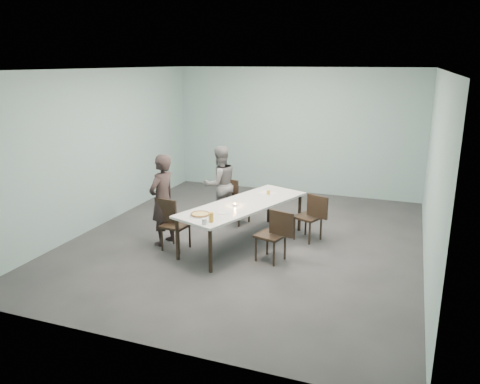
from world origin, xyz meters
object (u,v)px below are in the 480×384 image
(pizza, at_px, (200,214))
(amber_tumbler, at_px, (268,193))
(beer_glass, at_px, (211,217))
(diner_far, at_px, (220,184))
(table, at_px, (243,206))
(side_plate, at_px, (223,213))
(chair_far_left, at_px, (234,198))
(chair_near_left, at_px, (171,221))
(diner_near, at_px, (162,200))
(water_tumbler, at_px, (205,221))
(chair_near_right, at_px, (275,232))
(chair_far_right, at_px, (312,214))
(tealight, at_px, (235,205))

(pizza, height_order, amber_tumbler, amber_tumbler)
(pizza, xyz_separation_m, beer_glass, (0.29, -0.24, 0.06))
(diner_far, relative_size, amber_tumbler, 19.17)
(table, bearing_deg, side_plate, -102.29)
(chair_far_left, relative_size, side_plate, 4.83)
(chair_near_left, bearing_deg, diner_near, 154.40)
(table, relative_size, side_plate, 15.28)
(pizza, xyz_separation_m, water_tumbler, (0.24, -0.36, 0.03))
(side_plate, height_order, water_tumbler, water_tumbler)
(chair_near_right, distance_m, diner_far, 2.24)
(pizza, bearing_deg, chair_near_right, 15.46)
(chair_far_right, height_order, beer_glass, beer_glass)
(diner_near, bearing_deg, pizza, 77.06)
(side_plate, xyz_separation_m, amber_tumbler, (0.38, 1.30, 0.04))
(diner_near, bearing_deg, water_tumbler, 67.13)
(table, xyz_separation_m, diner_near, (-1.33, -0.47, 0.11))
(side_plate, bearing_deg, pizza, -140.76)
(tealight, xyz_separation_m, amber_tumbler, (0.34, 0.86, 0.02))
(chair_far_left, distance_m, beer_glass, 2.21)
(chair_near_right, bearing_deg, chair_far_left, -34.92)
(chair_far_left, bearing_deg, diner_far, -158.17)
(amber_tumbler, bearing_deg, tealight, -111.33)
(water_tumbler, height_order, amber_tumbler, water_tumbler)
(table, relative_size, pizza, 8.09)
(chair_far_left, bearing_deg, chair_near_left, -90.45)
(table, height_order, side_plate, side_plate)
(diner_far, xyz_separation_m, amber_tumbler, (1.11, -0.34, 0.02))
(chair_near_right, relative_size, side_plate, 4.83)
(diner_far, distance_m, amber_tumbler, 1.16)
(chair_near_left, distance_m, water_tumbler, 1.12)
(chair_near_right, bearing_deg, diner_far, -28.74)
(chair_far_right, bearing_deg, table, 51.53)
(chair_far_right, bearing_deg, tealight, 56.68)
(side_plate, bearing_deg, diner_near, 172.47)
(amber_tumbler, bearing_deg, side_plate, -106.42)
(table, bearing_deg, diner_far, 130.41)
(table, xyz_separation_m, amber_tumbler, (0.25, 0.67, 0.10))
(table, bearing_deg, chair_near_right, -36.43)
(chair_near_left, xyz_separation_m, diner_near, (-0.24, 0.15, 0.30))
(chair_far_left, height_order, chair_far_right, same)
(amber_tumbler, bearing_deg, diner_far, 162.92)
(table, xyz_separation_m, chair_near_right, (0.73, -0.54, -0.19))
(diner_near, bearing_deg, chair_near_left, 68.78)
(chair_near_right, bearing_deg, amber_tumbler, -52.72)
(pizza, xyz_separation_m, amber_tumbler, (0.67, 1.53, 0.02))
(tealight, bearing_deg, pizza, -116.43)
(chair_far_right, relative_size, side_plate, 4.83)
(chair_far_right, height_order, diner_near, diner_near)
(diner_far, bearing_deg, chair_far_left, 136.43)
(beer_glass, bearing_deg, tealight, 87.36)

